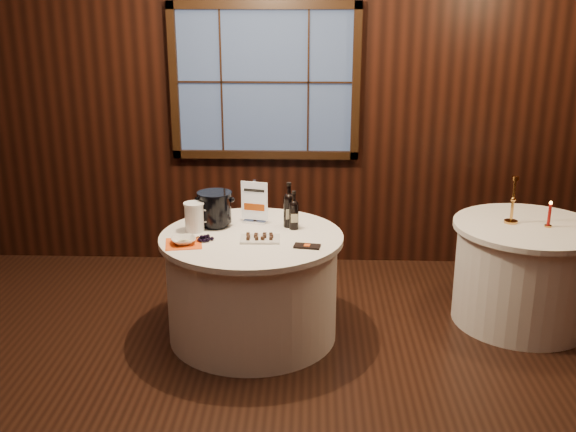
{
  "coord_description": "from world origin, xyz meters",
  "views": [
    {
      "loc": [
        0.42,
        -3.4,
        2.34
      ],
      "look_at": [
        0.26,
        0.9,
        0.94
      ],
      "focal_mm": 42.0,
      "sensor_mm": 36.0,
      "label": 1
    }
  ],
  "objects_px": {
    "brass_candlestick": "(512,206)",
    "chocolate_plate": "(260,238)",
    "ice_bucket": "(215,208)",
    "grape_bunch": "(205,239)",
    "main_table": "(252,285)",
    "glass_pitcher": "(195,217)",
    "red_candle": "(549,217)",
    "port_bottle_left": "(289,208)",
    "port_bottle_right": "(294,213)",
    "chocolate_box": "(307,246)",
    "side_table": "(523,273)",
    "cracker_bowl": "(184,241)",
    "sign_stand": "(255,208)"
  },
  "relations": [
    {
      "from": "red_candle",
      "to": "chocolate_plate",
      "type": "bearing_deg",
      "value": -170.11
    },
    {
      "from": "side_table",
      "to": "chocolate_plate",
      "type": "relative_size",
      "value": 4.0
    },
    {
      "from": "sign_stand",
      "to": "grape_bunch",
      "type": "height_order",
      "value": "sign_stand"
    },
    {
      "from": "glass_pitcher",
      "to": "brass_candlestick",
      "type": "height_order",
      "value": "brass_candlestick"
    },
    {
      "from": "side_table",
      "to": "red_candle",
      "type": "distance_m",
      "value": 0.48
    },
    {
      "from": "side_table",
      "to": "port_bottle_right",
      "type": "height_order",
      "value": "port_bottle_right"
    },
    {
      "from": "main_table",
      "to": "red_candle",
      "type": "relative_size",
      "value": 6.64
    },
    {
      "from": "chocolate_box",
      "to": "cracker_bowl",
      "type": "bearing_deg",
      "value": -172.83
    },
    {
      "from": "port_bottle_left",
      "to": "brass_candlestick",
      "type": "xyz_separation_m",
      "value": [
        1.62,
        0.15,
        -0.02
      ]
    },
    {
      "from": "chocolate_box",
      "to": "red_candle",
      "type": "relative_size",
      "value": 0.9
    },
    {
      "from": "red_candle",
      "to": "grape_bunch",
      "type": "bearing_deg",
      "value": -170.41
    },
    {
      "from": "port_bottle_right",
      "to": "chocolate_box",
      "type": "bearing_deg",
      "value": -84.15
    },
    {
      "from": "main_table",
      "to": "chocolate_box",
      "type": "relative_size",
      "value": 7.41
    },
    {
      "from": "grape_bunch",
      "to": "cracker_bowl",
      "type": "xyz_separation_m",
      "value": [
        -0.14,
        -0.04,
        0.0
      ]
    },
    {
      "from": "main_table",
      "to": "port_bottle_right",
      "type": "distance_m",
      "value": 0.6
    },
    {
      "from": "chocolate_box",
      "to": "red_candle",
      "type": "xyz_separation_m",
      "value": [
        1.73,
        0.48,
        0.07
      ]
    },
    {
      "from": "ice_bucket",
      "to": "grape_bunch",
      "type": "height_order",
      "value": "ice_bucket"
    },
    {
      "from": "glass_pitcher",
      "to": "chocolate_box",
      "type": "bearing_deg",
      "value": -28.05
    },
    {
      "from": "ice_bucket",
      "to": "chocolate_box",
      "type": "height_order",
      "value": "ice_bucket"
    },
    {
      "from": "brass_candlestick",
      "to": "red_candle",
      "type": "relative_size",
      "value": 1.82
    },
    {
      "from": "main_table",
      "to": "glass_pitcher",
      "type": "distance_m",
      "value": 0.64
    },
    {
      "from": "port_bottle_left",
      "to": "grape_bunch",
      "type": "distance_m",
      "value": 0.66
    },
    {
      "from": "port_bottle_right",
      "to": "red_candle",
      "type": "distance_m",
      "value": 1.83
    },
    {
      "from": "chocolate_plate",
      "to": "red_candle",
      "type": "relative_size",
      "value": 1.4
    },
    {
      "from": "red_candle",
      "to": "port_bottle_left",
      "type": "bearing_deg",
      "value": -178.06
    },
    {
      "from": "port_bottle_right",
      "to": "side_table",
      "type": "bearing_deg",
      "value": -3.75
    },
    {
      "from": "port_bottle_left",
      "to": "chocolate_plate",
      "type": "bearing_deg",
      "value": -134.79
    },
    {
      "from": "sign_stand",
      "to": "chocolate_box",
      "type": "bearing_deg",
      "value": -38.21
    },
    {
      "from": "side_table",
      "to": "ice_bucket",
      "type": "relative_size",
      "value": 4.26
    },
    {
      "from": "port_bottle_left",
      "to": "chocolate_plate",
      "type": "distance_m",
      "value": 0.37
    },
    {
      "from": "grape_bunch",
      "to": "chocolate_plate",
      "type": "bearing_deg",
      "value": 7.91
    },
    {
      "from": "red_candle",
      "to": "glass_pitcher",
      "type": "bearing_deg",
      "value": -175.8
    },
    {
      "from": "port_bottle_left",
      "to": "chocolate_box",
      "type": "height_order",
      "value": "port_bottle_left"
    },
    {
      "from": "grape_bunch",
      "to": "red_candle",
      "type": "distance_m",
      "value": 2.45
    },
    {
      "from": "main_table",
      "to": "grape_bunch",
      "type": "relative_size",
      "value": 7.09
    },
    {
      "from": "grape_bunch",
      "to": "cracker_bowl",
      "type": "distance_m",
      "value": 0.15
    },
    {
      "from": "glass_pitcher",
      "to": "cracker_bowl",
      "type": "xyz_separation_m",
      "value": [
        -0.03,
        -0.26,
        -0.08
      ]
    },
    {
      "from": "chocolate_plate",
      "to": "glass_pitcher",
      "type": "distance_m",
      "value": 0.51
    },
    {
      "from": "side_table",
      "to": "chocolate_box",
      "type": "distance_m",
      "value": 1.74
    },
    {
      "from": "chocolate_plate",
      "to": "cracker_bowl",
      "type": "xyz_separation_m",
      "value": [
        -0.51,
        -0.09,
        0.01
      ]
    },
    {
      "from": "chocolate_box",
      "to": "ice_bucket",
      "type": "bearing_deg",
      "value": 157.79
    },
    {
      "from": "port_bottle_right",
      "to": "red_candle",
      "type": "xyz_separation_m",
      "value": [
        1.83,
        0.11,
        -0.04
      ]
    },
    {
      "from": "main_table",
      "to": "cracker_bowl",
      "type": "xyz_separation_m",
      "value": [
        -0.44,
        -0.2,
        0.41
      ]
    },
    {
      "from": "brass_candlestick",
      "to": "red_candle",
      "type": "xyz_separation_m",
      "value": [
        0.24,
        -0.08,
        -0.05
      ]
    },
    {
      "from": "brass_candlestick",
      "to": "chocolate_plate",
      "type": "bearing_deg",
      "value": -166.32
    },
    {
      "from": "cracker_bowl",
      "to": "red_candle",
      "type": "relative_size",
      "value": 0.85
    },
    {
      "from": "sign_stand",
      "to": "red_candle",
      "type": "height_order",
      "value": "sign_stand"
    },
    {
      "from": "main_table",
      "to": "sign_stand",
      "type": "bearing_deg",
      "value": 89.18
    },
    {
      "from": "glass_pitcher",
      "to": "brass_candlestick",
      "type": "bearing_deg",
      "value": -0.89
    },
    {
      "from": "grape_bunch",
      "to": "port_bottle_left",
      "type": "bearing_deg",
      "value": 32.0
    }
  ]
}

